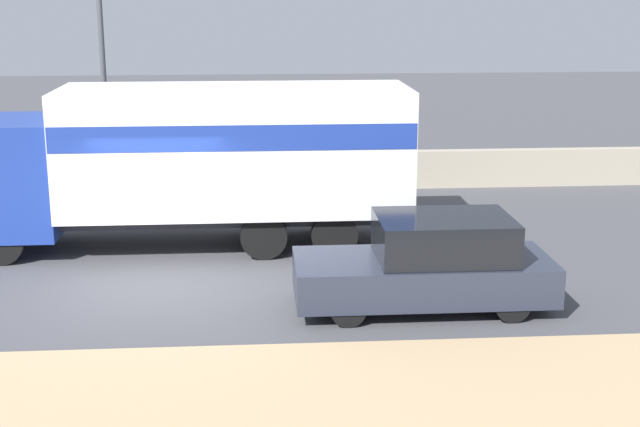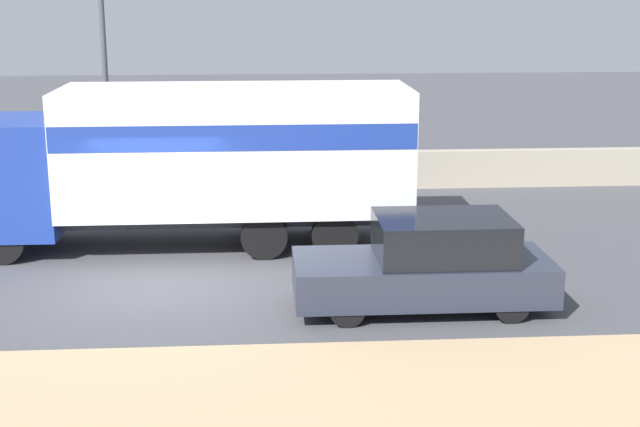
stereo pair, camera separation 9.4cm
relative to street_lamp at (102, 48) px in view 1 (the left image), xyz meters
name	(u,v)px [view 1 (the left image)]	position (x,y,z in m)	size (l,w,h in m)	color
ground_plane	(153,287)	(1.85, -7.35, -3.75)	(80.00, 80.00, 0.00)	#47474C
dirt_shoulder_foreground	(107,423)	(1.85, -12.51, -3.73)	(60.00, 4.56, 0.04)	tan
stone_wall_backdrop	(183,173)	(1.85, 0.38, -3.25)	(60.00, 0.35, 0.99)	#A39984
street_lamp	(102,48)	(0.00, 0.00, 0.00)	(0.56, 0.28, 6.41)	#4C4C51
box_truck	(198,154)	(2.56, -4.78, -1.82)	(9.09, 2.51, 3.26)	navy
car_hatchback	(429,264)	(6.56, -8.73, -3.00)	(4.24, 1.74, 1.56)	#282D3D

